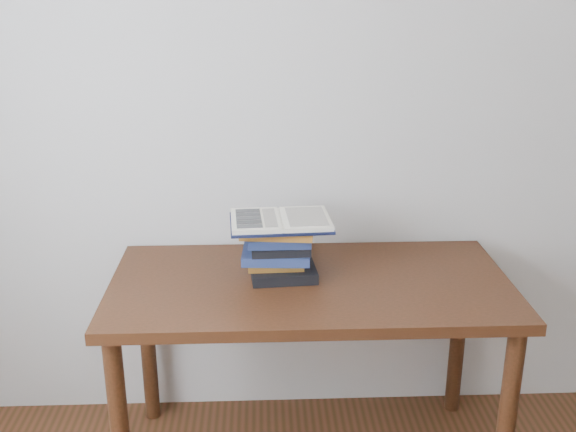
{
  "coord_description": "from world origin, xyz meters",
  "views": [
    {
      "loc": [
        -0.26,
        -0.72,
        1.72
      ],
      "look_at": [
        -0.17,
        1.39,
        0.97
      ],
      "focal_mm": 42.0,
      "sensor_mm": 36.0,
      "label": 1
    }
  ],
  "objects": [
    {
      "name": "desk",
      "position": [
        -0.1,
        1.38,
        0.64
      ],
      "size": [
        1.38,
        0.69,
        0.74
      ],
      "color": "#452111",
      "rests_on": "ground"
    },
    {
      "name": "room_shell",
      "position": [
        -0.08,
        0.01,
        1.63
      ],
      "size": [
        3.54,
        3.54,
        2.62
      ],
      "color": "beige",
      "rests_on": "ground"
    },
    {
      "name": "book_stack",
      "position": [
        -0.2,
        1.42,
        0.83
      ],
      "size": [
        0.27,
        0.2,
        0.19
      ],
      "color": "black",
      "rests_on": "desk"
    },
    {
      "name": "open_book",
      "position": [
        -0.2,
        1.44,
        0.94
      ],
      "size": [
        0.36,
        0.26,
        0.03
      ],
      "rotation": [
        0.0,
        0.0,
        0.06
      ],
      "color": "black",
      "rests_on": "book_stack"
    }
  ]
}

